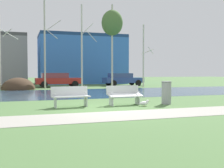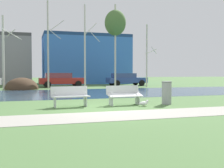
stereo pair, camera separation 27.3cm
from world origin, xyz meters
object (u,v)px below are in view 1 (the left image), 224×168
Objects in this scene: parked_sedan_second_red at (58,79)px; bench_right at (124,94)px; seagull at (144,103)px; bench_left at (71,96)px; trash_bin at (166,92)px; parked_hatch_third_blue at (122,79)px.

bench_right is at bearing -86.54° from parked_sedan_second_red.
bench_right is at bearing 133.29° from seagull.
parked_sedan_second_red reaches higher than bench_right.
trash_bin is (4.40, -0.34, 0.08)m from bench_left.
bench_left is 16.39m from parked_sedan_second_red.
trash_bin is at bearing -9.83° from bench_right.
bench_left is 18.93m from parked_hatch_third_blue.
trash_bin is at bearing 15.87° from seagull.
parked_sedan_second_red reaches higher than parked_hatch_third_blue.
bench_right is 17.95m from parked_hatch_third_blue.
parked_sedan_second_red is (-2.94, 16.67, 0.21)m from trash_bin.
parked_sedan_second_red is at bearing 93.46° from bench_right.
parked_hatch_third_blue is (6.18, 16.85, 0.27)m from bench_right.
trash_bin is 16.93m from parked_sedan_second_red.
bench_left is 3.20m from seagull.
bench_right is (2.44, 0.00, 0.00)m from bench_left.
bench_right is 0.37× the size of parked_hatch_third_blue.
parked_hatch_third_blue is (7.16, 0.52, -0.01)m from parked_sedan_second_red.
parked_sedan_second_red is at bearing 100.01° from trash_bin.
parked_hatch_third_blue is at bearing 76.20° from trash_bin.
bench_right is 3.42× the size of seagull.
trash_bin is (1.96, -0.34, 0.08)m from bench_right.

